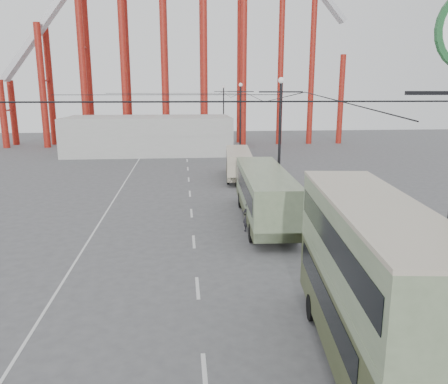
{
  "coord_description": "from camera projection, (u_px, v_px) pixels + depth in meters",
  "views": [
    {
      "loc": [
        -1.52,
        -13.57,
        8.34
      ],
      "look_at": [
        0.67,
        9.42,
        3.0
      ],
      "focal_mm": 35.0,
      "sensor_mm": 36.0,
      "label": 1
    }
  ],
  "objects": [
    {
      "name": "single_decker_cream",
      "position": [
        238.0,
        163.0,
        42.5
      ],
      "size": [
        3.06,
        9.06,
        2.77
      ],
      "rotation": [
        0.0,
        0.0,
        -0.09
      ],
      "color": "#C0B39B",
      "rests_on": "ground"
    },
    {
      "name": "double_decker_bus",
      "position": [
        369.0,
        277.0,
        12.97
      ],
      "size": [
        3.59,
        10.04,
        5.27
      ],
      "rotation": [
        0.0,
        0.0,
        -0.12
      ],
      "color": "#394123",
      "rests_on": "ground"
    },
    {
      "name": "lamp_post_distant",
      "position": [
        224.0,
        113.0,
        74.77
      ],
      "size": [
        3.2,
        0.44,
        9.32
      ],
      "color": "black",
      "rests_on": "ground"
    },
    {
      "name": "road_markings",
      "position": [
        192.0,
        200.0,
        34.21
      ],
      "size": [
        12.52,
        120.0,
        0.01
      ],
      "color": "silver",
      "rests_on": "ground"
    },
    {
      "name": "lamp_post_far",
      "position": [
        240.0,
        122.0,
        53.44
      ],
      "size": [
        3.2,
        0.44,
        9.32
      ],
      "color": "black",
      "rests_on": "ground"
    },
    {
      "name": "fairground_shed",
      "position": [
        149.0,
        135.0,
        59.65
      ],
      "size": [
        22.0,
        10.0,
        5.0
      ],
      "primitive_type": "cube",
      "color": "#B0B0AB",
      "rests_on": "ground"
    },
    {
      "name": "pedestrian",
      "position": [
        247.0,
        217.0,
        26.49
      ],
      "size": [
        0.77,
        0.66,
        1.8
      ],
      "primitive_type": "imported",
      "rotation": [
        0.0,
        0.0,
        3.56
      ],
      "color": "black",
      "rests_on": "ground"
    },
    {
      "name": "ground",
      "position": [
        230.0,
        337.0,
        15.18
      ],
      "size": [
        160.0,
        160.0,
        0.0
      ],
      "primitive_type": "plane",
      "color": "#505153",
      "rests_on": "ground"
    },
    {
      "name": "lamp_post_mid",
      "position": [
        280.0,
        142.0,
        32.1
      ],
      "size": [
        3.2,
        0.44,
        9.32
      ],
      "color": "black",
      "rests_on": "ground"
    },
    {
      "name": "single_decker_green",
      "position": [
        264.0,
        193.0,
        28.27
      ],
      "size": [
        3.34,
        12.09,
        3.38
      ],
      "rotation": [
        0.0,
        0.0,
        -0.05
      ],
      "color": "gray",
      "rests_on": "ground"
    }
  ]
}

